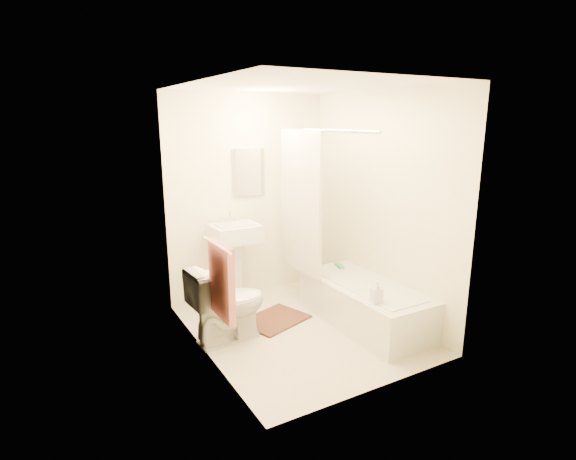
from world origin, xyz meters
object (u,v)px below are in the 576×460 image
sink (235,261)px  toilet (228,304)px  soap_bottle (377,292)px  bathtub (364,304)px  bath_mat (275,319)px

sink → toilet: bearing=-118.2°
sink → soap_bottle: 1.75m
bathtub → bath_mat: 0.97m
toilet → soap_bottle: 1.42m
bath_mat → soap_bottle: soap_bottle is taller
sink → bath_mat: 0.83m
toilet → sink: sink is taller
bath_mat → sink: bearing=104.9°
sink → soap_bottle: bearing=-64.7°
bath_mat → toilet: bearing=-166.1°
toilet → bath_mat: size_ratio=1.13×
bathtub → soap_bottle: (-0.21, -0.43, 0.32)m
toilet → soap_bottle: bearing=-128.0°
soap_bottle → bathtub: bearing=63.6°
bath_mat → soap_bottle: 1.22m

